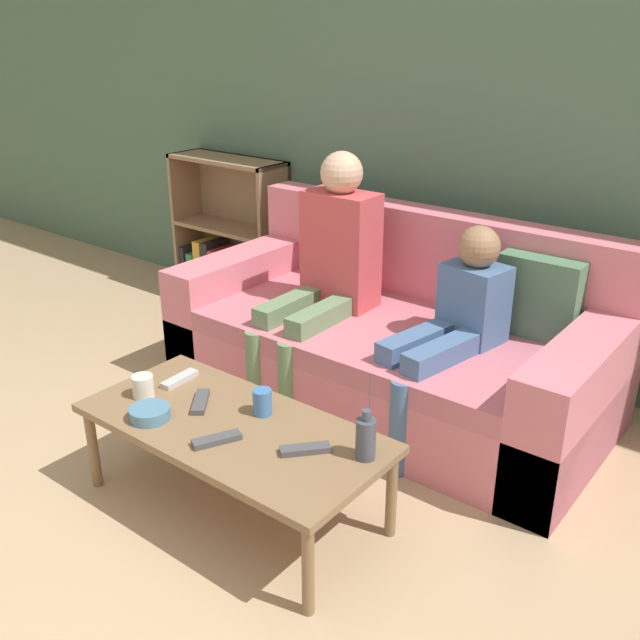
# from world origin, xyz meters

# --- Properties ---
(ground_plane) EXTENTS (22.00, 22.00, 0.00)m
(ground_plane) POSITION_xyz_m (0.00, 0.00, 0.00)
(ground_plane) COLOR tan
(wall_back) EXTENTS (12.00, 0.06, 2.60)m
(wall_back) POSITION_xyz_m (0.00, 2.38, 1.30)
(wall_back) COLOR #4C6B56
(wall_back) RESTS_ON ground_plane
(couch) EXTENTS (2.05, 0.99, 0.86)m
(couch) POSITION_xyz_m (-0.11, 1.73, 0.28)
(couch) COLOR #D1707F
(couch) RESTS_ON ground_plane
(bookshelf) EXTENTS (0.80, 0.28, 0.93)m
(bookshelf) POSITION_xyz_m (-1.67, 2.23, 0.33)
(bookshelf) COLOR #8E7051
(bookshelf) RESTS_ON ground_plane
(coffee_table) EXTENTS (1.16, 0.55, 0.37)m
(coffee_table) POSITION_xyz_m (-0.10, 0.62, 0.34)
(coffee_table) COLOR brown
(coffee_table) RESTS_ON ground_plane
(person_adult) EXTENTS (0.35, 0.67, 1.16)m
(person_adult) POSITION_xyz_m (-0.42, 1.63, 0.66)
(person_adult) COLOR #66845B
(person_adult) RESTS_ON ground_plane
(person_child) EXTENTS (0.36, 0.70, 0.93)m
(person_child) POSITION_xyz_m (0.26, 1.58, 0.53)
(person_child) COLOR #476693
(person_child) RESTS_ON ground_plane
(cup_near) EXTENTS (0.07, 0.07, 0.10)m
(cup_near) POSITION_xyz_m (-0.06, 0.74, 0.42)
(cup_near) COLOR #3D70B2
(cup_near) RESTS_ON coffee_table
(cup_far) EXTENTS (0.08, 0.08, 0.09)m
(cup_far) POSITION_xyz_m (-0.51, 0.56, 0.41)
(cup_far) COLOR silver
(cup_far) RESTS_ON coffee_table
(tv_remote_0) EXTENTS (0.15, 0.16, 0.02)m
(tv_remote_0) POSITION_xyz_m (0.23, 0.64, 0.38)
(tv_remote_0) COLOR #47474C
(tv_remote_0) RESTS_ON coffee_table
(tv_remote_1) EXTENTS (0.14, 0.16, 0.02)m
(tv_remote_1) POSITION_xyz_m (-0.29, 0.65, 0.38)
(tv_remote_1) COLOR #47474C
(tv_remote_1) RESTS_ON coffee_table
(tv_remote_2) EXTENTS (0.12, 0.17, 0.02)m
(tv_remote_2) POSITION_xyz_m (-0.05, 0.50, 0.38)
(tv_remote_2) COLOR #47474C
(tv_remote_2) RESTS_ON coffee_table
(tv_remote_3) EXTENTS (0.06, 0.17, 0.02)m
(tv_remote_3) POSITION_xyz_m (-0.49, 0.73, 0.38)
(tv_remote_3) COLOR #B7B7BC
(tv_remote_3) RESTS_ON coffee_table
(snack_bowl) EXTENTS (0.15, 0.15, 0.05)m
(snack_bowl) POSITION_xyz_m (-0.36, 0.47, 0.39)
(snack_bowl) COLOR teal
(snack_bowl) RESTS_ON coffee_table
(bottle) EXTENTS (0.07, 0.07, 0.18)m
(bottle) POSITION_xyz_m (0.40, 0.74, 0.45)
(bottle) COLOR #424756
(bottle) RESTS_ON coffee_table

